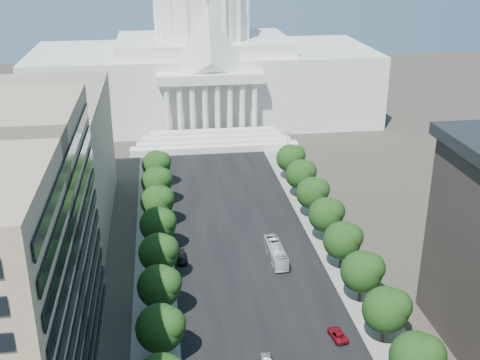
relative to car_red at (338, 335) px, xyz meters
name	(u,v)px	position (x,y,z in m)	size (l,w,h in m)	color
road_asphalt	(239,233)	(-10.95, 40.17, -0.67)	(30.00, 260.00, 0.01)	black
sidewalk_left	(154,238)	(-29.95, 40.17, -0.67)	(8.00, 260.00, 0.02)	gray
sidewalk_right	(321,228)	(8.05, 40.17, -0.67)	(8.00, 260.00, 0.02)	gray
capitol	(204,63)	(-10.95, 135.06, 19.34)	(120.00, 56.00, 73.00)	white
office_block_left_far	(18,165)	(-58.95, 50.17, 14.33)	(38.00, 52.00, 30.00)	gray
tree_l_d	(162,327)	(-28.61, -2.03, 5.79)	(7.79, 7.60, 9.97)	#33261C
tree_l_e	(161,285)	(-28.61, 9.97, 5.79)	(7.79, 7.60, 9.97)	#33261C
tree_l_f	(160,252)	(-28.61, 21.97, 5.79)	(7.79, 7.60, 9.97)	#33261C
tree_l_g	(159,224)	(-28.61, 33.97, 5.79)	(7.79, 7.60, 9.97)	#33261C
tree_l_h	(159,201)	(-28.61, 45.97, 5.79)	(7.79, 7.60, 9.97)	#33261C
tree_l_i	(158,181)	(-28.61, 57.97, 5.79)	(7.79, 7.60, 9.97)	#33261C
tree_l_j	(158,164)	(-28.61, 69.97, 5.79)	(7.79, 7.60, 9.97)	#33261C
tree_r_c	(419,357)	(7.39, -14.03, 5.79)	(7.79, 7.60, 9.97)	#33261C
tree_r_d	(388,309)	(7.39, -2.03, 5.79)	(7.79, 7.60, 9.97)	#33261C
tree_r_e	(364,271)	(7.39, 9.97, 5.79)	(7.79, 7.60, 9.97)	#33261C
tree_r_f	(344,240)	(7.39, 21.97, 5.79)	(7.79, 7.60, 9.97)	#33261C
tree_r_g	(328,214)	(7.39, 33.97, 5.79)	(7.79, 7.60, 9.97)	#33261C
tree_r_h	(314,192)	(7.39, 45.97, 5.79)	(7.79, 7.60, 9.97)	#33261C
tree_r_i	(302,174)	(7.39, 57.97, 5.79)	(7.79, 7.60, 9.97)	#33261C
tree_r_j	(292,158)	(7.39, 69.97, 5.79)	(7.79, 7.60, 9.97)	#33261C
streetlight_c	(372,272)	(8.96, 10.17, 5.16)	(2.61, 0.44, 9.00)	gray
streetlight_d	(333,214)	(8.96, 35.17, 5.16)	(2.61, 0.44, 9.00)	gray
streetlight_e	(306,172)	(8.96, 60.17, 5.16)	(2.61, 0.44, 9.00)	gray
streetlight_f	(286,142)	(8.96, 85.17, 5.16)	(2.61, 0.44, 9.00)	gray
car_red	(338,335)	(0.00, 0.00, 0.00)	(2.21, 4.79, 1.33)	maroon
car_dark_b	(181,258)	(-24.45, 29.16, 0.09)	(2.12, 5.21, 1.51)	black
city_bus	(276,252)	(-5.13, 27.21, 1.00)	(2.80, 11.96, 3.33)	silver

